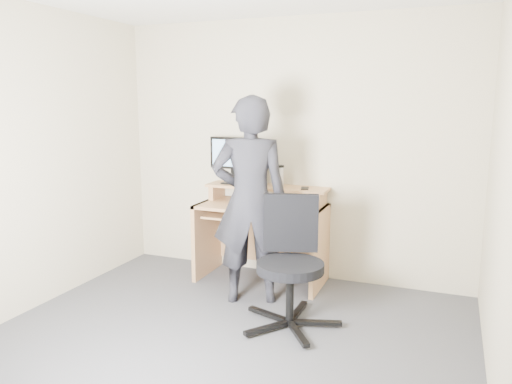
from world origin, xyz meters
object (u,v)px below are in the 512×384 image
Objects in this scene: desk at (264,224)px; office_chair at (290,257)px; person at (250,201)px; monitor at (233,156)px.

desk is 1.23× the size of office_chair.
person is at bearing 128.68° from office_chair.
office_chair is at bearing -58.05° from desk.
person is at bearing -50.52° from monitor.
desk is 2.46× the size of monitor.
monitor is 0.50× the size of office_chair.
office_chair is at bearing -41.70° from monitor.
office_chair is (0.90, -0.94, -0.65)m from monitor.
monitor is at bearing 116.70° from office_chair.
person is (-0.46, 0.31, 0.35)m from office_chair.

